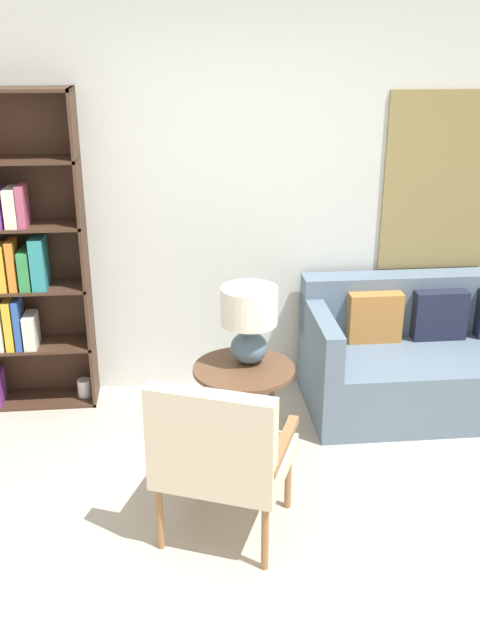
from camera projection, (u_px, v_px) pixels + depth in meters
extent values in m
plane|color=#B2A899|center=(229.00, 577.00, 3.33)|extent=(14.00, 14.00, 0.00)
cube|color=silver|center=(202.00, 198.00, 4.70)|extent=(6.40, 0.06, 2.70)
cube|color=olive|center=(437.00, 182.00, 4.77)|extent=(0.74, 0.02, 1.19)
cube|color=#422B1E|center=(85.00, 255.00, 4.58)|extent=(0.02, 0.30, 2.06)
cube|color=#422B1E|center=(36.00, 399.00, 4.93)|extent=(0.84, 0.30, 0.02)
cube|color=#422B1E|center=(23.00, 251.00, 4.68)|extent=(0.84, 0.01, 2.06)
cube|color=#422B1E|center=(30.00, 345.00, 4.77)|extent=(0.84, 0.30, 0.02)
cylinder|color=white|center=(84.00, 388.00, 4.93)|extent=(0.09, 0.09, 0.12)
cube|color=#422B1E|center=(23.00, 287.00, 4.62)|extent=(0.84, 0.30, 0.02)
cube|color=silver|center=(2.00, 331.00, 4.68)|extent=(0.04, 0.21, 0.23)
cube|color=gold|center=(10.00, 323.00, 4.66)|extent=(0.05, 0.20, 0.34)
cube|color=#2D56A8|center=(19.00, 323.00, 4.66)|extent=(0.04, 0.19, 0.34)
cube|color=silver|center=(31.00, 330.00, 4.69)|extent=(0.08, 0.20, 0.23)
cube|color=#422B1E|center=(15.00, 226.00, 4.47)|extent=(0.84, 0.30, 0.02)
cube|color=gold|center=(1.00, 267.00, 4.50)|extent=(0.08, 0.17, 0.30)
cube|color=orange|center=(13.00, 265.00, 4.50)|extent=(0.05, 0.17, 0.32)
cube|color=#338C4C|center=(26.00, 268.00, 4.56)|extent=(0.07, 0.25, 0.25)
cube|color=teal|center=(39.00, 262.00, 4.54)|extent=(0.09, 0.22, 0.33)
cube|color=#422B1E|center=(7.00, 160.00, 4.31)|extent=(0.84, 0.30, 0.02)
cube|color=silver|center=(12.00, 207.00, 4.39)|extent=(0.07, 0.22, 0.24)
cube|color=#B24C6B|center=(23.00, 206.00, 4.37)|extent=(0.05, 0.18, 0.26)
cylinder|color=olive|center=(288.00, 478.00, 3.76)|extent=(0.04, 0.04, 0.36)
cylinder|color=olive|center=(194.00, 463.00, 3.90)|extent=(0.04, 0.04, 0.36)
cylinder|color=olive|center=(265.00, 537.00, 3.32)|extent=(0.04, 0.04, 0.36)
cylinder|color=olive|center=(160.00, 517.00, 3.46)|extent=(0.04, 0.04, 0.36)
cube|color=beige|center=(226.00, 460.00, 3.53)|extent=(0.78, 0.76, 0.08)
cube|color=beige|center=(210.00, 438.00, 3.22)|extent=(0.60, 0.32, 0.46)
cube|color=olive|center=(283.00, 445.00, 3.40)|extent=(0.24, 0.50, 0.04)
cube|color=olive|center=(172.00, 428.00, 3.55)|extent=(0.24, 0.50, 0.04)
cube|color=slate|center=(443.00, 377.00, 4.79)|extent=(1.83, 0.87, 0.42)
cube|color=slate|center=(432.00, 302.00, 4.95)|extent=(1.83, 0.20, 0.42)
cube|color=slate|center=(321.00, 334.00, 4.58)|extent=(0.12, 0.87, 0.29)
cube|color=#B27538|center=(375.00, 317.00, 4.78)|extent=(0.36, 0.12, 0.34)
cube|color=#1E2338|center=(439.00, 315.00, 4.82)|extent=(0.36, 0.12, 0.34)
cylinder|color=brown|center=(244.00, 370.00, 4.09)|extent=(0.59, 0.59, 0.02)
cylinder|color=brown|center=(241.00, 399.00, 4.37)|extent=(0.03, 0.03, 0.55)
cylinder|color=brown|center=(219.00, 422.00, 4.11)|extent=(0.03, 0.03, 0.55)
cylinder|color=brown|center=(271.00, 420.00, 4.14)|extent=(0.03, 0.03, 0.55)
ellipsoid|color=slate|center=(249.00, 347.00, 4.12)|extent=(0.22, 0.22, 0.19)
cylinder|color=tan|center=(249.00, 328.00, 4.08)|extent=(0.02, 0.02, 0.06)
cylinder|color=white|center=(249.00, 306.00, 4.03)|extent=(0.33, 0.33, 0.21)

